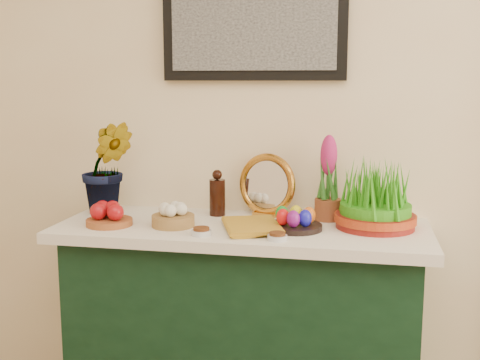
# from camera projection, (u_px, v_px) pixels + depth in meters

# --- Properties ---
(sideboard) EXTENTS (1.30, 0.45, 0.85)m
(sideboard) POSITION_uv_depth(u_px,v_px,m) (242.00, 340.00, 2.36)
(sideboard) COLOR #12321D
(sideboard) RESTS_ON ground
(tablecloth) EXTENTS (1.40, 0.55, 0.04)m
(tablecloth) POSITION_uv_depth(u_px,v_px,m) (243.00, 230.00, 2.29)
(tablecloth) COLOR white
(tablecloth) RESTS_ON sideboard
(hyacinth_green) EXTENTS (0.31, 0.29, 0.50)m
(hyacinth_green) POSITION_uv_depth(u_px,v_px,m) (107.00, 153.00, 2.44)
(hyacinth_green) COLOR #2F7024
(hyacinth_green) RESTS_ON tablecloth
(apple_bowl) EXTENTS (0.20, 0.20, 0.09)m
(apple_bowl) POSITION_uv_depth(u_px,v_px,m) (109.00, 216.00, 2.27)
(apple_bowl) COLOR #984F27
(apple_bowl) RESTS_ON tablecloth
(garlic_basket) EXTENTS (0.18, 0.18, 0.09)m
(garlic_basket) POSITION_uv_depth(u_px,v_px,m) (173.00, 217.00, 2.25)
(garlic_basket) COLOR #A37C41
(garlic_basket) RESTS_ON tablecloth
(vinegar_cruet) EXTENTS (0.06, 0.06, 0.19)m
(vinegar_cruet) POSITION_uv_depth(u_px,v_px,m) (217.00, 195.00, 2.43)
(vinegar_cruet) COLOR black
(vinegar_cruet) RESTS_ON tablecloth
(mirror) EXTENTS (0.26, 0.14, 0.25)m
(mirror) POSITION_uv_depth(u_px,v_px,m) (267.00, 186.00, 2.42)
(mirror) COLOR #C4842E
(mirror) RESTS_ON tablecloth
(book) EXTENTS (0.25, 0.30, 0.04)m
(book) POSITION_uv_depth(u_px,v_px,m) (225.00, 226.00, 2.19)
(book) COLOR #C08D23
(book) RESTS_ON tablecloth
(spice_dish_left) EXTENTS (0.07, 0.07, 0.03)m
(spice_dish_left) POSITION_uv_depth(u_px,v_px,m) (201.00, 232.00, 2.13)
(spice_dish_left) COLOR silver
(spice_dish_left) RESTS_ON tablecloth
(spice_dish_right) EXTENTS (0.07, 0.07, 0.03)m
(spice_dish_right) POSITION_uv_depth(u_px,v_px,m) (277.00, 237.00, 2.06)
(spice_dish_right) COLOR silver
(spice_dish_right) RESTS_ON tablecloth
(egg_plate) EXTENTS (0.25, 0.25, 0.08)m
(egg_plate) POSITION_uv_depth(u_px,v_px,m) (295.00, 221.00, 2.20)
(egg_plate) COLOR black
(egg_plate) RESTS_ON tablecloth
(hyacinth_pink) EXTENTS (0.10, 0.10, 0.34)m
(hyacinth_pink) POSITION_uv_depth(u_px,v_px,m) (328.00, 182.00, 2.34)
(hyacinth_pink) COLOR brown
(hyacinth_pink) RESTS_ON tablecloth
(wheatgrass_sabzeh) EXTENTS (0.30, 0.30, 0.25)m
(wheatgrass_sabzeh) POSITION_uv_depth(u_px,v_px,m) (376.00, 199.00, 2.22)
(wheatgrass_sabzeh) COLOR maroon
(wheatgrass_sabzeh) RESTS_ON tablecloth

